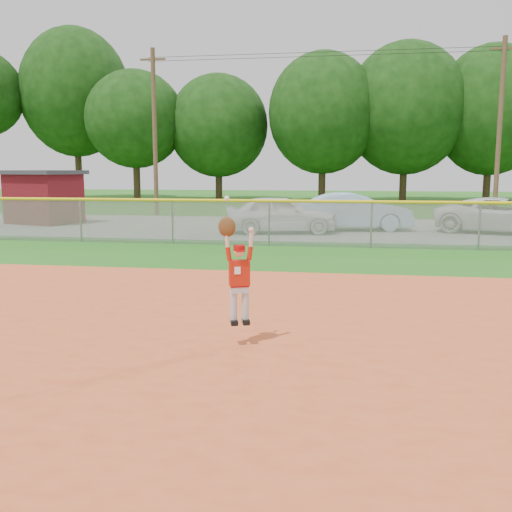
{
  "coord_description": "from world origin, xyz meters",
  "views": [
    {
      "loc": [
        2.54,
        -8.69,
        2.54
      ],
      "look_at": [
        1.06,
        0.59,
        1.1
      ],
      "focal_mm": 40.0,
      "sensor_mm": 36.0,
      "label": 1
    }
  ],
  "objects_px": {
    "utility_shed": "(44,197)",
    "ballplayer": "(238,271)",
    "car_blue": "(354,212)",
    "car_white_b": "(502,215)",
    "car_white_a": "(281,214)"
  },
  "relations": [
    {
      "from": "utility_shed",
      "to": "ballplayer",
      "type": "bearing_deg",
      "value": -53.71
    },
    {
      "from": "car_blue",
      "to": "car_white_b",
      "type": "relative_size",
      "value": 0.93
    },
    {
      "from": "car_white_b",
      "to": "car_blue",
      "type": "bearing_deg",
      "value": 106.37
    },
    {
      "from": "car_blue",
      "to": "utility_shed",
      "type": "bearing_deg",
      "value": 76.88
    },
    {
      "from": "car_white_b",
      "to": "ballplayer",
      "type": "relative_size",
      "value": 2.76
    },
    {
      "from": "car_white_b",
      "to": "utility_shed",
      "type": "height_order",
      "value": "utility_shed"
    },
    {
      "from": "utility_shed",
      "to": "ballplayer",
      "type": "xyz_separation_m",
      "value": [
        12.45,
        -16.95,
        -0.16
      ]
    },
    {
      "from": "car_white_b",
      "to": "ballplayer",
      "type": "xyz_separation_m",
      "value": [
        -7.55,
        -15.94,
        0.38
      ]
    },
    {
      "from": "car_blue",
      "to": "ballplayer",
      "type": "relative_size",
      "value": 2.56
    },
    {
      "from": "car_white_a",
      "to": "car_blue",
      "type": "bearing_deg",
      "value": -71.98
    },
    {
      "from": "car_white_b",
      "to": "utility_shed",
      "type": "bearing_deg",
      "value": 104.94
    },
    {
      "from": "car_white_a",
      "to": "car_white_b",
      "type": "bearing_deg",
      "value": -90.62
    },
    {
      "from": "car_white_a",
      "to": "car_white_b",
      "type": "distance_m",
      "value": 8.73
    },
    {
      "from": "ballplayer",
      "to": "utility_shed",
      "type": "bearing_deg",
      "value": 126.29
    },
    {
      "from": "car_white_b",
      "to": "car_white_a",
      "type": "bearing_deg",
      "value": 116.64
    }
  ]
}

